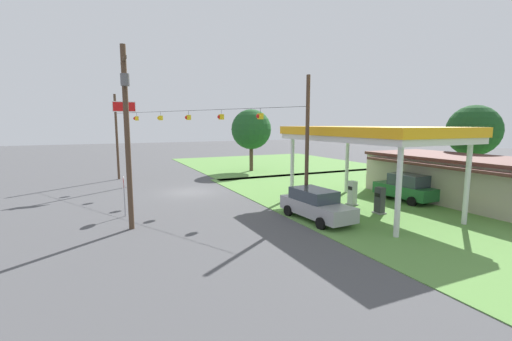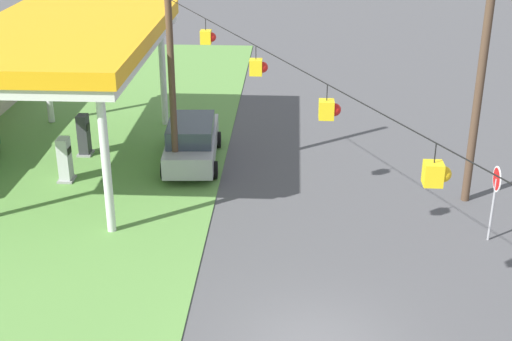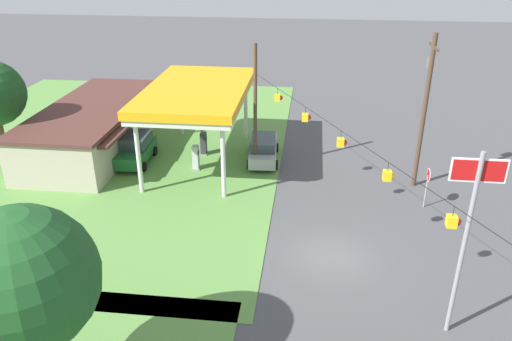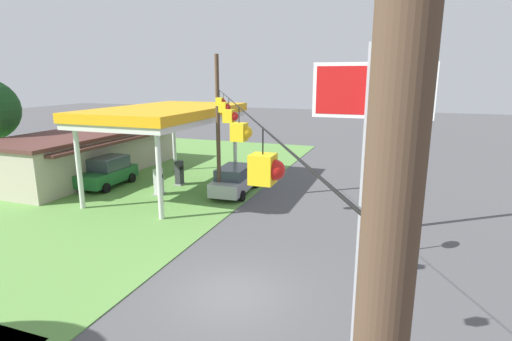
{
  "view_description": "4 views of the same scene",
  "coord_description": "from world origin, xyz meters",
  "px_view_note": "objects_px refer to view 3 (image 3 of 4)",
  "views": [
    {
      "loc": [
        27.75,
        -6.89,
        5.64
      ],
      "look_at": [
        3.99,
        4.18,
        2.07
      ],
      "focal_mm": 24.0,
      "sensor_mm": 36.0,
      "label": 1
    },
    {
      "loc": [
        -14.33,
        0.71,
        11.0
      ],
      "look_at": [
        5.29,
        1.77,
        2.41
      ],
      "focal_mm": 50.0,
      "sensor_mm": 36.0,
      "label": 2
    },
    {
      "loc": [
        -21.11,
        1.39,
        14.55
      ],
      "look_at": [
        3.5,
        4.23,
        2.9
      ],
      "focal_mm": 35.0,
      "sensor_mm": 36.0,
      "label": 3
    },
    {
      "loc": [
        -11.42,
        -5.0,
        7.37
      ],
      "look_at": [
        5.36,
        1.04,
        3.15
      ],
      "focal_mm": 28.0,
      "sensor_mm": 36.0,
      "label": 4
    }
  ],
  "objects_px": {
    "gas_station_store": "(96,127)",
    "car_at_pumps_rear": "(136,149)",
    "fuel_pump_far": "(204,144)",
    "utility_pole_main": "(425,105)",
    "stop_sign_roadside": "(428,179)",
    "car_at_pumps_front": "(263,148)",
    "fuel_pump_near": "(196,158)",
    "tree_west_verge": "(22,281)",
    "gas_station_canopy": "(197,94)",
    "stop_sign_overhead": "(470,215)"
  },
  "relations": [
    {
      "from": "car_at_pumps_rear",
      "to": "stop_sign_overhead",
      "type": "distance_m",
      "value": 23.66
    },
    {
      "from": "gas_station_canopy",
      "to": "car_at_pumps_front",
      "type": "bearing_deg",
      "value": -81.09
    },
    {
      "from": "car_at_pumps_front",
      "to": "car_at_pumps_rear",
      "type": "relative_size",
      "value": 1.13
    },
    {
      "from": "gas_station_canopy",
      "to": "car_at_pumps_rear",
      "type": "relative_size",
      "value": 2.52
    },
    {
      "from": "gas_station_canopy",
      "to": "car_at_pumps_rear",
      "type": "height_order",
      "value": "gas_station_canopy"
    },
    {
      "from": "car_at_pumps_front",
      "to": "stop_sign_roadside",
      "type": "xyz_separation_m",
      "value": [
        -5.65,
        -10.15,
        0.87
      ]
    },
    {
      "from": "fuel_pump_far",
      "to": "stop_sign_overhead",
      "type": "bearing_deg",
      "value": -140.67
    },
    {
      "from": "tree_west_verge",
      "to": "fuel_pump_far",
      "type": "bearing_deg",
      "value": -2.28
    },
    {
      "from": "stop_sign_roadside",
      "to": "utility_pole_main",
      "type": "bearing_deg",
      "value": -177.74
    },
    {
      "from": "car_at_pumps_front",
      "to": "fuel_pump_far",
      "type": "bearing_deg",
      "value": 79.08
    },
    {
      "from": "car_at_pumps_rear",
      "to": "utility_pole_main",
      "type": "height_order",
      "value": "utility_pole_main"
    },
    {
      "from": "fuel_pump_far",
      "to": "car_at_pumps_rear",
      "type": "distance_m",
      "value": 4.84
    },
    {
      "from": "gas_station_canopy",
      "to": "fuel_pump_near",
      "type": "distance_m",
      "value": 4.34
    },
    {
      "from": "gas_station_store",
      "to": "car_at_pumps_rear",
      "type": "height_order",
      "value": "gas_station_store"
    },
    {
      "from": "gas_station_store",
      "to": "stop_sign_roadside",
      "type": "relative_size",
      "value": 6.02
    },
    {
      "from": "car_at_pumps_rear",
      "to": "tree_west_verge",
      "type": "relative_size",
      "value": 0.62
    },
    {
      "from": "gas_station_store",
      "to": "stop_sign_overhead",
      "type": "bearing_deg",
      "value": -127.93
    },
    {
      "from": "stop_sign_overhead",
      "to": "fuel_pump_near",
      "type": "bearing_deg",
      "value": 44.07
    },
    {
      "from": "fuel_pump_near",
      "to": "utility_pole_main",
      "type": "xyz_separation_m",
      "value": [
        -0.76,
        -14.47,
        4.58
      ]
    },
    {
      "from": "fuel_pump_far",
      "to": "car_at_pumps_front",
      "type": "height_order",
      "value": "car_at_pumps_front"
    },
    {
      "from": "fuel_pump_near",
      "to": "tree_west_verge",
      "type": "height_order",
      "value": "tree_west_verge"
    },
    {
      "from": "fuel_pump_far",
      "to": "gas_station_store",
      "type": "bearing_deg",
      "value": 86.83
    },
    {
      "from": "fuel_pump_near",
      "to": "car_at_pumps_front",
      "type": "relative_size",
      "value": 0.33
    },
    {
      "from": "stop_sign_roadside",
      "to": "fuel_pump_near",
      "type": "bearing_deg",
      "value": -104.14
    },
    {
      "from": "fuel_pump_far",
      "to": "car_at_pumps_rear",
      "type": "xyz_separation_m",
      "value": [
        -1.91,
        4.44,
        0.2
      ]
    },
    {
      "from": "fuel_pump_far",
      "to": "utility_pole_main",
      "type": "height_order",
      "value": "utility_pole_main"
    },
    {
      "from": "car_at_pumps_rear",
      "to": "utility_pole_main",
      "type": "bearing_deg",
      "value": 84.07
    },
    {
      "from": "fuel_pump_near",
      "to": "car_at_pumps_rear",
      "type": "height_order",
      "value": "car_at_pumps_rear"
    },
    {
      "from": "gas_station_store",
      "to": "car_at_pumps_front",
      "type": "height_order",
      "value": "gas_station_store"
    },
    {
      "from": "stop_sign_roadside",
      "to": "utility_pole_main",
      "type": "xyz_separation_m",
      "value": [
        2.92,
        0.12,
        3.58
      ]
    },
    {
      "from": "fuel_pump_far",
      "to": "utility_pole_main",
      "type": "bearing_deg",
      "value": -102.88
    },
    {
      "from": "fuel_pump_near",
      "to": "stop_sign_overhead",
      "type": "xyz_separation_m",
      "value": [
        -14.04,
        -13.6,
        4.55
      ]
    },
    {
      "from": "fuel_pump_far",
      "to": "utility_pole_main",
      "type": "distance_m",
      "value": 15.54
    },
    {
      "from": "car_at_pumps_rear",
      "to": "car_at_pumps_front",
      "type": "bearing_deg",
      "value": 96.82
    },
    {
      "from": "car_at_pumps_front",
      "to": "gas_station_store",
      "type": "bearing_deg",
      "value": 81.84
    },
    {
      "from": "fuel_pump_far",
      "to": "stop_sign_overhead",
      "type": "distance_m",
      "value": 21.93
    },
    {
      "from": "gas_station_canopy",
      "to": "tree_west_verge",
      "type": "distance_m",
      "value": 20.36
    },
    {
      "from": "car_at_pumps_rear",
      "to": "stop_sign_overhead",
      "type": "bearing_deg",
      "value": 49.15
    },
    {
      "from": "car_at_pumps_rear",
      "to": "stop_sign_overhead",
      "type": "height_order",
      "value": "stop_sign_overhead"
    },
    {
      "from": "tree_west_verge",
      "to": "fuel_pump_near",
      "type": "bearing_deg",
      "value": -2.58
    },
    {
      "from": "car_at_pumps_front",
      "to": "tree_west_verge",
      "type": "xyz_separation_m",
      "value": [
        -21.04,
        5.3,
        4.06
      ]
    },
    {
      "from": "fuel_pump_far",
      "to": "stop_sign_roadside",
      "type": "xyz_separation_m",
      "value": [
        -6.23,
        -14.59,
        1.0
      ]
    },
    {
      "from": "fuel_pump_far",
      "to": "utility_pole_main",
      "type": "xyz_separation_m",
      "value": [
        -3.31,
        -14.47,
        4.58
      ]
    },
    {
      "from": "stop_sign_overhead",
      "to": "utility_pole_main",
      "type": "height_order",
      "value": "utility_pole_main"
    },
    {
      "from": "stop_sign_overhead",
      "to": "utility_pole_main",
      "type": "xyz_separation_m",
      "value": [
        13.28,
        -0.88,
        0.03
      ]
    },
    {
      "from": "gas_station_store",
      "to": "tree_west_verge",
      "type": "bearing_deg",
      "value": -161.41
    },
    {
      "from": "gas_station_store",
      "to": "car_at_pumps_rear",
      "type": "bearing_deg",
      "value": -121.64
    },
    {
      "from": "tree_west_verge",
      "to": "gas_station_store",
      "type": "bearing_deg",
      "value": 18.59
    },
    {
      "from": "fuel_pump_near",
      "to": "stop_sign_overhead",
      "type": "distance_m",
      "value": 20.07
    },
    {
      "from": "gas_station_store",
      "to": "fuel_pump_near",
      "type": "xyz_separation_m",
      "value": [
        -3.01,
        -8.28,
        -0.85
      ]
    }
  ]
}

